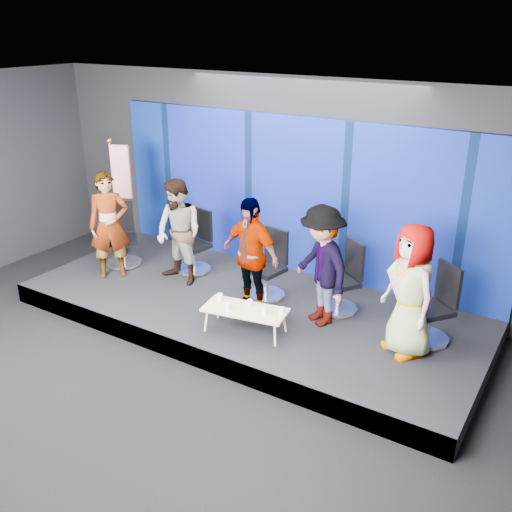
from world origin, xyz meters
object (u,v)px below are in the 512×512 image
object	(u,v)px
panelist_e	(410,291)
panelist_a	(109,225)
panelist_d	(321,266)
flag_stand	(120,195)
chair_b	(196,251)
mug_c	(250,303)
chair_a	(123,244)
chair_e	(433,316)
panelist_c	(250,255)
coffee_table	(245,311)
mug_b	(228,306)
chair_c	(268,275)
chair_d	(342,288)
panelist_b	(179,233)
mug_e	(282,311)
mug_d	(265,311)
mug_a	(220,297)

from	to	relation	value
panelist_e	panelist_a	bearing A→B (deg)	-139.82
panelist_d	flag_stand	bearing A→B (deg)	-151.86
chair_b	mug_c	xyz separation A→B (m)	(1.87, -1.21, 0.05)
chair_a	panelist_a	world-z (taller)	panelist_a
panelist_e	chair_e	bearing A→B (deg)	103.49
panelist_d	mug_c	bearing A→B (deg)	-102.58
chair_a	panelist_c	size ratio (longest dim) A/B	0.64
coffee_table	panelist_c	bearing A→B (deg)	116.88
panelist_e	mug_b	size ratio (longest dim) A/B	16.40
chair_e	panelist_e	size ratio (longest dim) A/B	0.62
chair_c	flag_stand	xyz separation A→B (m)	(-3.11, 0.07, 0.78)
chair_b	chair_d	xyz separation A→B (m)	(2.71, -0.03, 0.00)
chair_a	panelist_b	bearing A→B (deg)	-47.64
chair_d	mug_c	distance (m)	1.45
panelist_e	mug_e	world-z (taller)	panelist_e
chair_c	mug_b	world-z (taller)	chair_c
panelist_e	flag_stand	bearing A→B (deg)	-148.37
chair_c	mug_e	bearing A→B (deg)	-40.89
mug_c	flag_stand	bearing A→B (deg)	162.30
panelist_a	chair_e	xyz separation A→B (m)	(5.12, 0.72, -0.53)
chair_a	chair_d	distance (m)	3.98
mug_c	panelist_c	bearing A→B (deg)	122.08
panelist_a	panelist_e	distance (m)	4.92
panelist_a	coffee_table	bearing A→B (deg)	-53.46
mug_b	chair_e	bearing A→B (deg)	28.10
chair_a	coffee_table	distance (m)	3.23
chair_c	mug_e	size ratio (longest dim) A/B	11.89
coffee_table	mug_e	bearing A→B (deg)	16.17
mug_d	chair_c	bearing A→B (deg)	118.71
panelist_c	mug_c	size ratio (longest dim) A/B	19.23
panelist_e	mug_e	distance (m)	1.68
chair_b	chair_c	size ratio (longest dim) A/B	0.99
chair_c	flag_stand	distance (m)	3.20
chair_b	mug_c	world-z (taller)	chair_b
chair_d	coffee_table	distance (m)	1.54
chair_c	panelist_e	distance (m)	2.42
panelist_b	panelist_d	world-z (taller)	panelist_d
panelist_d	mug_d	distance (m)	1.01
mug_d	flag_stand	size ratio (longest dim) A/B	0.04
mug_d	mug_e	size ratio (longest dim) A/B	1.06
mug_a	flag_stand	xyz separation A→B (m)	(-2.98, 1.17, 0.72)
panelist_e	mug_a	size ratio (longest dim) A/B	17.08
panelist_a	mug_d	distance (m)	3.27
panelist_c	mug_a	bearing A→B (deg)	-91.59
panelist_c	coffee_table	size ratio (longest dim) A/B	1.42
flag_stand	mug_c	bearing A→B (deg)	-37.30
panelist_b	panelist_e	distance (m)	3.80
chair_c	mug_c	xyz separation A→B (m)	(0.31, -1.02, 0.05)
chair_a	flag_stand	size ratio (longest dim) A/B	0.51
chair_a	chair_b	distance (m)	1.33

